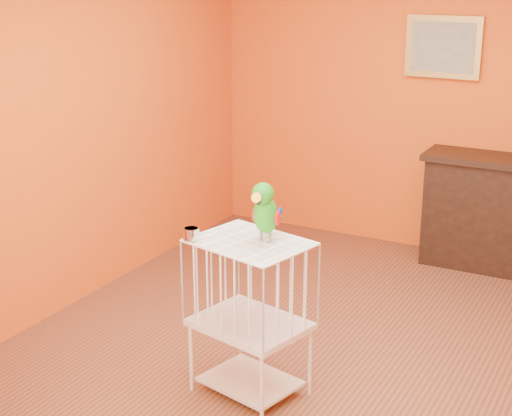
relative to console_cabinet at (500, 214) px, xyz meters
The scene contains 7 objects.
ground 2.17m from the console_cabinet, 106.79° to the right, with size 4.50×4.50×0.00m, color brown.
room_shell 2.39m from the console_cabinet, 106.79° to the right, with size 4.50×4.50×4.50m.
console_cabinet is the anchor object (origin of this frame).
framed_picture 1.43m from the console_cabinet, 162.87° to the left, with size 0.62×0.04×0.50m.
birdcage 2.78m from the console_cabinet, 107.83° to the right, with size 0.70×0.60×0.94m.
feed_cup 3.05m from the console_cabinet, 112.54° to the right, with size 0.09×0.09×0.06m, color silver.
parrot 2.79m from the console_cabinet, 106.76° to the right, with size 0.17×0.31×0.34m.
Camera 1 is at (1.71, -4.18, 2.43)m, focal length 55.00 mm.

